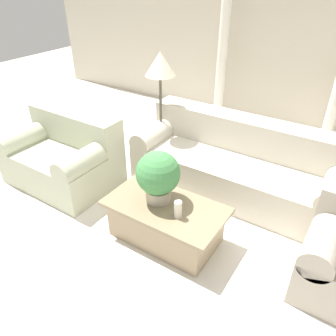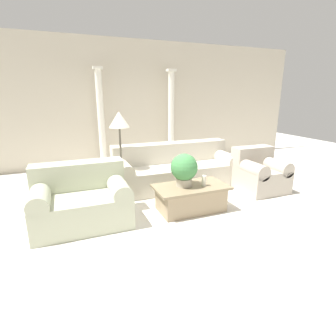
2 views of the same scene
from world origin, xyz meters
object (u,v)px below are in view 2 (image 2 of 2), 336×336
object	(u,v)px
sofa_long	(175,169)
armchair	(259,172)
coffee_table	(191,198)
floor_lamp	(119,124)
potted_plant	(184,169)
loveseat	(81,199)

from	to	relation	value
sofa_long	armchair	world-z (taller)	sofa_long
coffee_table	armchair	distance (m)	1.73
floor_lamp	sofa_long	bearing A→B (deg)	0.60
coffee_table	floor_lamp	distance (m)	1.85
sofa_long	armchair	distance (m)	1.67
sofa_long	potted_plant	size ratio (longest dim) A/B	4.73
loveseat	armchair	bearing A→B (deg)	2.77
loveseat	coffee_table	size ratio (longest dim) A/B	1.13
potted_plant	armchair	size ratio (longest dim) A/B	0.61
sofa_long	coffee_table	size ratio (longest dim) A/B	2.11
floor_lamp	loveseat	bearing A→B (deg)	-129.23
sofa_long	loveseat	xyz separation A→B (m)	(-1.92, -1.00, 0.01)
potted_plant	floor_lamp	size ratio (longest dim) A/B	0.34
coffee_table	floor_lamp	xyz separation A→B (m)	(-0.87, 1.21, 1.10)
loveseat	armchair	world-z (taller)	loveseat
loveseat	coffee_table	xyz separation A→B (m)	(1.68, -0.22, -0.15)
sofa_long	floor_lamp	size ratio (longest dim) A/B	1.61
coffee_table	armchair	world-z (taller)	armchair
armchair	loveseat	bearing A→B (deg)	-177.23
coffee_table	potted_plant	world-z (taller)	potted_plant
sofa_long	armchair	size ratio (longest dim) A/B	2.90
sofa_long	potted_plant	bearing A→B (deg)	-106.40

